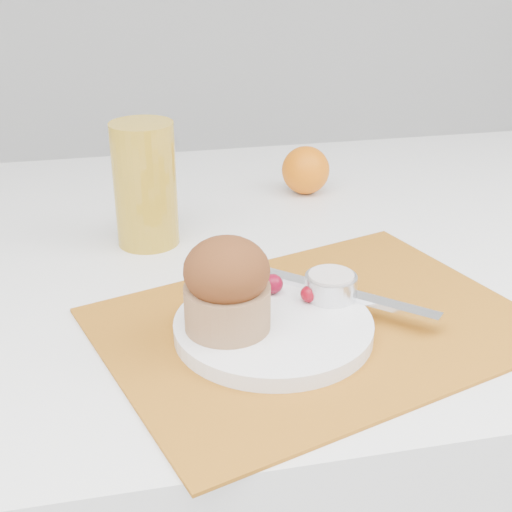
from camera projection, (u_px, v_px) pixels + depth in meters
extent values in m
cube|color=white|center=(277.00, 470.00, 1.06)|extent=(1.20, 0.80, 0.75)
cube|color=#A66017|center=(316.00, 325.00, 0.71)|extent=(0.48, 0.41, 0.00)
cylinder|color=white|center=(273.00, 327.00, 0.69)|extent=(0.21, 0.21, 0.02)
cylinder|color=silver|center=(331.00, 286.00, 0.72)|extent=(0.07, 0.07, 0.02)
cylinder|color=beige|center=(331.00, 276.00, 0.72)|extent=(0.06, 0.06, 0.01)
ellipsoid|color=#510212|center=(272.00, 284.00, 0.73)|extent=(0.02, 0.02, 0.02)
ellipsoid|color=#63020D|center=(310.00, 294.00, 0.71)|extent=(0.02, 0.02, 0.02)
cube|color=white|center=(340.00, 292.00, 0.73)|extent=(0.17, 0.15, 0.01)
sphere|color=orange|center=(306.00, 170.00, 1.04)|extent=(0.07, 0.07, 0.07)
cylinder|color=gold|center=(145.00, 185.00, 0.86)|extent=(0.08, 0.08, 0.15)
cylinder|color=#AC7D53|center=(227.00, 307.00, 0.66)|extent=(0.10, 0.10, 0.04)
ellipsoid|color=#3C1A0B|center=(227.00, 271.00, 0.65)|extent=(0.08, 0.08, 0.06)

